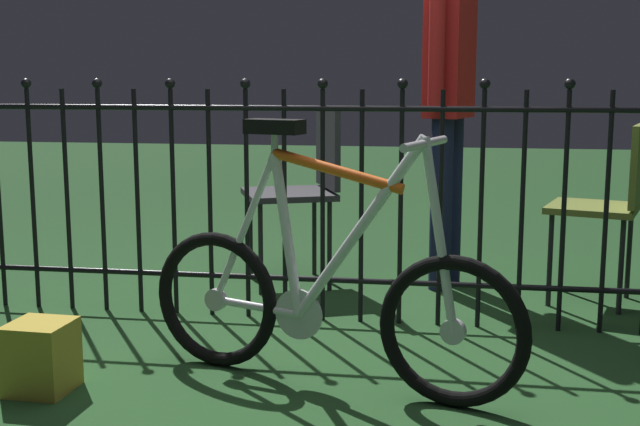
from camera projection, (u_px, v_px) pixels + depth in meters
name	position (u px, v px, depth m)	size (l,w,h in m)	color
ground_plane	(292.00, 367.00, 3.03)	(20.00, 20.00, 0.00)	#204721
iron_fence	(304.00, 195.00, 3.55)	(4.07, 0.07, 1.11)	black
bicycle	(326.00, 297.00, 2.81)	(1.36, 0.51, 0.92)	black
chair_charcoal	(305.00, 179.00, 4.19)	(0.57, 0.57, 0.90)	black
chair_olive	(611.00, 195.00, 3.80)	(0.49, 0.49, 0.85)	black
person_visitor	(449.00, 82.00, 4.06)	(0.26, 0.46, 1.72)	#191E3F
display_crate	(41.00, 357.00, 2.78)	(0.20, 0.20, 0.24)	#B29933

